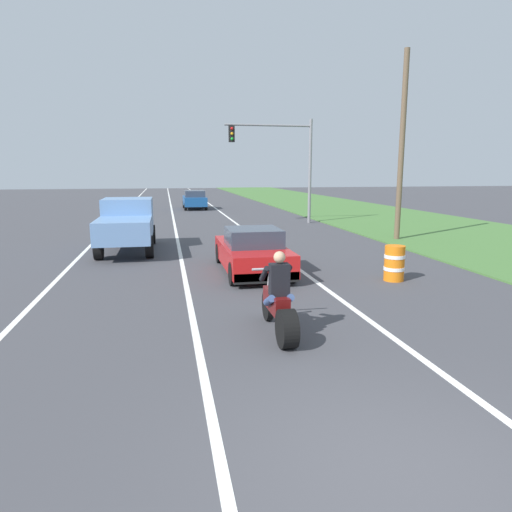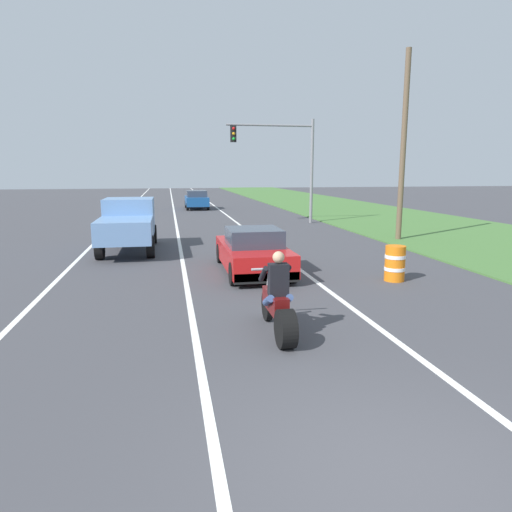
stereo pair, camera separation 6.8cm
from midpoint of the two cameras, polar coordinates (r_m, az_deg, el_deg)
ground_plane at (r=5.34m, az=17.79°, el=-25.05°), size 160.00×160.00×0.00m
lane_stripe_left_solid at (r=24.15m, az=-18.60°, el=2.72°), size 0.14×120.00×0.01m
lane_stripe_right_solid at (r=24.28m, az=-1.49°, el=3.31°), size 0.14×120.00×0.01m
lane_stripe_centre_dashed at (r=23.95m, az=-10.03°, el=3.05°), size 0.14×120.00×0.01m
grass_verge_right at (r=27.82m, az=19.57°, el=3.68°), size 10.00×120.00×0.06m
motorcycle_with_rider at (r=8.59m, az=2.65°, el=-6.17°), size 0.70×2.21×1.62m
sports_car_red at (r=13.96m, az=-0.58°, el=0.51°), size 1.84×4.30×1.37m
pickup_truck_left_lane_light_blue at (r=18.31m, az=-15.89°, el=4.02°), size 2.02×4.80×1.98m
traffic_light_mast_near at (r=27.05m, az=3.40°, el=12.59°), size 5.11×0.34×6.00m
utility_pole_roadside at (r=21.34m, az=17.59°, el=12.75°), size 0.24×0.24×8.12m
construction_barrel_nearest at (r=13.48m, az=16.69°, el=-0.84°), size 0.58×0.58×1.00m
distant_car_far_ahead at (r=37.79m, az=-7.71°, el=6.99°), size 1.80×4.00×1.50m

